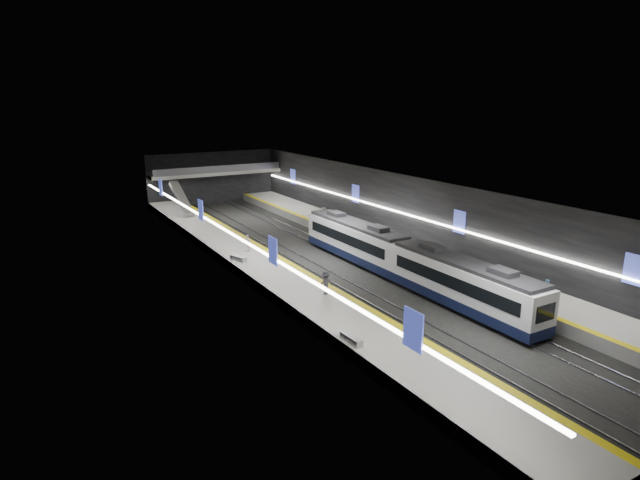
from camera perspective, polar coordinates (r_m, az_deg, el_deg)
ground at (r=54.62m, az=0.91°, el=-2.20°), size 70.00×70.00×0.00m
ceiling at (r=52.80m, az=0.95°, el=6.12°), size 20.00×70.00×0.04m
wall_left at (r=49.31m, az=-9.08°, el=0.54°), size 0.04×70.00×8.00m
wall_right at (r=59.23m, az=9.26°, el=2.97°), size 0.04×70.00×8.00m
wall_back at (r=84.98m, az=-11.41°, el=6.52°), size 20.00×0.04×8.00m
platform_left at (r=51.19m, az=-6.31°, el=-2.90°), size 5.00×70.00×1.00m
tile_surface_left at (r=51.03m, az=-6.33°, el=-2.36°), size 5.00×70.00×0.02m
tactile_strip_left at (r=51.91m, az=-4.11°, el=-1.99°), size 0.60×70.00×0.02m
platform_right at (r=58.55m, az=7.22°, el=-0.62°), size 5.00×70.00×1.00m
tile_surface_right at (r=58.41m, az=7.23°, el=-0.14°), size 5.00×70.00×0.02m
tactile_strip_right at (r=57.14m, az=5.47°, el=-0.42°), size 0.60×70.00×0.02m
rails at (r=54.61m, az=0.91°, el=-2.14°), size 6.52×70.00×0.12m
train at (r=48.52m, az=8.80°, el=-1.91°), size 2.69×30.04×3.60m
ad_posters at (r=54.30m, az=0.39°, el=2.61°), size 19.94×53.50×2.20m
cove_light_left at (r=49.43m, az=-8.85°, el=0.34°), size 0.25×68.60×0.12m
cove_light_right at (r=59.15m, az=9.10°, el=2.77°), size 0.25×68.60×0.12m
mezzanine_bridge at (r=82.89m, az=-10.98°, el=7.05°), size 20.00×3.00×1.50m
escalator at (r=74.49m, az=-14.56°, el=4.29°), size 1.20×7.50×3.92m
bench_left_near at (r=34.74m, az=3.36°, el=-10.51°), size 0.59×1.93×0.47m
bench_left_far at (r=51.75m, az=-8.72°, el=-1.94°), size 1.13×1.97×0.47m
bench_right_near at (r=53.25m, az=14.72°, el=-1.79°), size 1.03×1.88×0.44m
bench_right_far at (r=73.04m, az=0.45°, el=3.22°), size 1.16×1.77×0.42m
passenger_right_a at (r=56.41m, az=6.76°, el=0.24°), size 0.56×0.72×1.75m
passenger_right_b at (r=45.11m, az=23.03°, el=-4.84°), size 0.94×0.85×1.57m
passenger_left_a at (r=54.53m, az=-7.75°, el=-0.33°), size 0.58×1.06×1.72m
passenger_left_b at (r=42.37m, az=0.61°, el=-4.64°), size 1.23×0.75×1.86m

